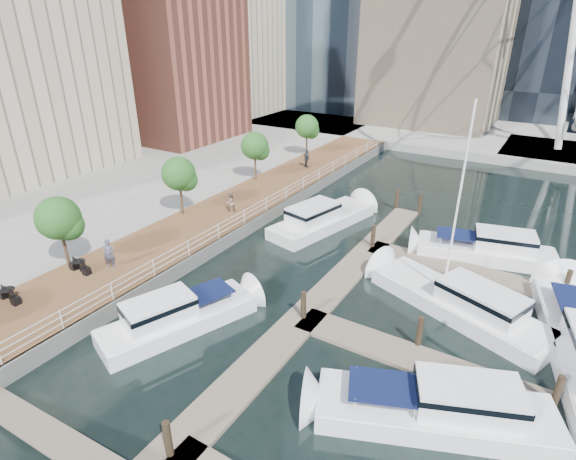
{
  "coord_description": "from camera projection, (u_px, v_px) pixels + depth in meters",
  "views": [
    {
      "loc": [
        12.79,
        -9.63,
        14.77
      ],
      "look_at": [
        -0.43,
        12.03,
        3.0
      ],
      "focal_mm": 28.0,
      "sensor_mm": 36.0,
      "label": 1
    }
  ],
  "objects": [
    {
      "name": "seawall",
      "position": [
        246.0,
        230.0,
        33.96
      ],
      "size": [
        0.25,
        60.0,
        1.0
      ],
      "primitive_type": "cube",
      "color": "#595954",
      "rests_on": "ground"
    },
    {
      "name": "pedestrian_near",
      "position": [
        109.0,
        254.0,
        27.32
      ],
      "size": [
        0.83,
        0.77,
        1.9
      ],
      "primitive_type": "imported",
      "rotation": [
        0.0,
        0.0,
        0.61
      ],
      "color": "#46455D",
      "rests_on": "boardwalk"
    },
    {
      "name": "street_trees",
      "position": [
        179.0,
        174.0,
        34.15
      ],
      "size": [
        2.6,
        42.6,
        4.6
      ],
      "color": "#3F2B1C",
      "rests_on": "ground"
    },
    {
      "name": "pedestrian_far",
      "position": [
        307.0,
        158.0,
        46.55
      ],
      "size": [
        1.19,
        1.06,
        1.93
      ],
      "primitive_type": "imported",
      "rotation": [
        0.0,
        0.0,
        2.5
      ],
      "color": "#31383D",
      "rests_on": "boardwalk"
    },
    {
      "name": "land_inland",
      "position": [
        20.0,
        169.0,
        48.15
      ],
      "size": [
        48.0,
        90.0,
        1.0
      ],
      "primitive_type": "cube",
      "color": "gray",
      "rests_on": "ground"
    },
    {
      "name": "pier",
      "position": [
        567.0,
        155.0,
        53.15
      ],
      "size": [
        14.0,
        12.0,
        1.0
      ],
      "primitive_type": "cube",
      "color": "gray",
      "rests_on": "ground"
    },
    {
      "name": "floating_docks",
      "position": [
        404.0,
        323.0,
        23.47
      ],
      "size": [
        16.0,
        34.0,
        2.6
      ],
      "color": "#6D6051",
      "rests_on": "ground"
    },
    {
      "name": "land_far",
      "position": [
        503.0,
        94.0,
        98.48
      ],
      "size": [
        200.0,
        114.0,
        1.0
      ],
      "primitive_type": "cube",
      "color": "gray",
      "rests_on": "ground"
    },
    {
      "name": "moored_yachts",
      "position": [
        431.0,
        317.0,
        24.75
      ],
      "size": [
        24.7,
        33.77,
        11.5
      ],
      "color": "white",
      "rests_on": "ground"
    },
    {
      "name": "ground",
      "position": [
        154.0,
        392.0,
        19.72
      ],
      "size": [
        520.0,
        520.0,
        0.0
      ],
      "primitive_type": "plane",
      "color": "black",
      "rests_on": "ground"
    },
    {
      "name": "pedestrian_mid",
      "position": [
        230.0,
        202.0,
        35.42
      ],
      "size": [
        0.86,
        0.99,
        1.71
      ],
      "primitive_type": "imported",
      "rotation": [
        0.0,
        0.0,
        -1.87
      ],
      "color": "gray",
      "rests_on": "boardwalk"
    },
    {
      "name": "boardwalk",
      "position": [
        215.0,
        221.0,
        35.38
      ],
      "size": [
        6.0,
        60.0,
        1.0
      ],
      "primitive_type": "cube",
      "color": "brown",
      "rests_on": "ground"
    },
    {
      "name": "railing",
      "position": [
        244.0,
        217.0,
        33.58
      ],
      "size": [
        0.1,
        60.0,
        1.05
      ],
      "primitive_type": null,
      "color": "white",
      "rests_on": "boardwalk"
    },
    {
      "name": "midrise_condos",
      "position": [
        106.0,
        35.0,
        50.71
      ],
      "size": [
        19.0,
        67.0,
        28.0
      ],
      "color": "#BCAD8E",
      "rests_on": "ground"
    },
    {
      "name": "yacht_foreground",
      "position": [
        433.0,
        422.0,
        18.26
      ],
      "size": [
        10.67,
        6.48,
        2.15
      ],
      "primitive_type": null,
      "rotation": [
        0.0,
        0.0,
        1.96
      ],
      "color": "white",
      "rests_on": "ground"
    }
  ]
}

